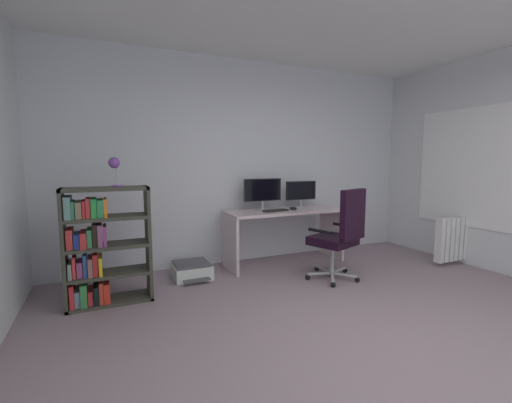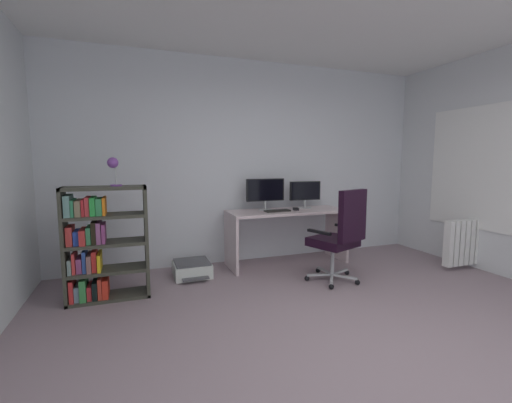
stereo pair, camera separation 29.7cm
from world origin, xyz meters
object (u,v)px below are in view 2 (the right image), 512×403
Objects in this scene: desk_lamp at (113,166)px; desk at (287,224)px; keyboard at (277,211)px; bookshelf at (98,245)px; monitor_main at (265,191)px; computer_mouse at (296,209)px; printer at (192,269)px; monitor_secondary at (305,192)px; radiator at (469,242)px; office_chair at (341,233)px.

desk is at bearing 12.40° from desk_lamp.
desk is 2.32m from desk_lamp.
bookshelf is at bearing -174.16° from keyboard.
monitor_main is 0.48m from computer_mouse.
desk_lamp is at bearing -154.60° from printer.
desk is 0.54m from monitor_secondary.
monitor_secondary is 0.40× the size of bookshelf.
monitor_main is at bearing 165.28° from computer_mouse.
monitor_secondary is 0.35m from computer_mouse.
computer_mouse is 2.30m from radiator.
computer_mouse is (-0.23, -0.17, -0.21)m from monitor_secondary.
monitor_secondary is at bearing 45.92° from computer_mouse.
desk_lamp is (-2.46, -0.58, 0.39)m from monitor_secondary.
office_chair is at bearing -62.56° from monitor_main.
bookshelf reaches higher than keyboard.
computer_mouse is 0.09× the size of office_chair.
monitor_secondary is 2.23m from radiator.
desk_lamp reaches higher than desk.
computer_mouse is 0.09× the size of bookshelf.
bookshelf is at bearing -160.81° from computer_mouse.
desk is 0.23m from computer_mouse.
monitor_secondary is 0.57× the size of radiator.
bookshelf is 1.43× the size of radiator.
computer_mouse is (0.10, -0.05, 0.20)m from desk.
desk_lamp is (-2.13, -0.47, 0.80)m from desk.
keyboard is at bearing 10.38° from bookshelf.
printer is at bearing -176.50° from desk.
monitor_secondary is (0.33, 0.11, 0.41)m from desk.
office_chair is at bearing -10.19° from desk_lamp.
desk is 16.17× the size of computer_mouse.
keyboard is 2.54m from radiator.
desk_lamp is (-2.23, -0.41, 0.59)m from computer_mouse.
desk is at bearing -160.86° from monitor_secondary.
keyboard is (-0.18, -0.08, 0.20)m from desk.
printer is at bearing 164.96° from radiator.
office_chair reaches higher than radiator.
printer is at bearing -173.24° from monitor_secondary.
bookshelf is (-2.41, -0.41, -0.20)m from computer_mouse.
office_chair is 2.60m from bookshelf.
office_chair is at bearing -94.44° from monitor_secondary.
bookshelf is 4.50m from radiator.
computer_mouse is at bearing -27.92° from desk.
desk is 2.36m from bookshelf.
bookshelf is (-2.56, 0.43, -0.02)m from office_chair.
desk is 3.00× the size of monitor_main.
printer is at bearing 152.44° from office_chair.
radiator is at bearing -15.04° from printer.
monitor_main is 2.16m from bookshelf.
keyboard is (-0.51, -0.19, -0.21)m from monitor_secondary.
monitor_main is 1.18× the size of monitor_secondary.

